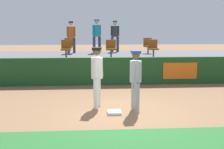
{
  "coord_description": "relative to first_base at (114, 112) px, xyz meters",
  "views": [
    {
      "loc": [
        -0.86,
        -8.49,
        2.59
      ],
      "look_at": [
        -0.22,
        0.83,
        1.0
      ],
      "focal_mm": 47.34,
      "sensor_mm": 36.0,
      "label": 1
    }
  ],
  "objects": [
    {
      "name": "first_base",
      "position": [
        0.0,
        0.0,
        0.0
      ],
      "size": [
        0.4,
        0.4,
        0.08
      ],
      "primitive_type": "cube",
      "color": "white",
      "rests_on": "ground_plane"
    },
    {
      "name": "bleacher_platform",
      "position": [
        0.22,
        6.84,
        0.48
      ],
      "size": [
        18.0,
        4.8,
        1.03
      ],
      "primitive_type": "cube",
      "color": "#59595E",
      "rests_on": "ground_plane"
    },
    {
      "name": "spectator_hooded",
      "position": [
        0.7,
        8.68,
        2.02
      ],
      "size": [
        0.49,
        0.37,
        1.77
      ],
      "rotation": [
        0.0,
        0.0,
        3.03
      ],
      "color": "#33384C",
      "rests_on": "bleacher_platform"
    },
    {
      "name": "seat_back_left",
      "position": [
        -1.86,
        7.51,
        1.47
      ],
      "size": [
        0.46,
        0.44,
        0.84
      ],
      "color": "#4C4C51",
      "rests_on": "bleacher_platform"
    },
    {
      "name": "spectator_casual",
      "position": [
        -1.76,
        8.07,
        1.99
      ],
      "size": [
        0.48,
        0.37,
        1.72
      ],
      "rotation": [
        0.0,
        0.0,
        3.29
      ],
      "color": "#33384C",
      "rests_on": "bleacher_platform"
    },
    {
      "name": "player_fielder_home",
      "position": [
        -0.48,
        0.74,
        1.05
      ],
      "size": [
        0.45,
        0.56,
        1.89
      ],
      "rotation": [
        0.0,
        0.0,
        -1.79
      ],
      "color": "white",
      "rests_on": "ground_plane"
    },
    {
      "name": "seat_front_left",
      "position": [
        -1.85,
        5.71,
        1.47
      ],
      "size": [
        0.47,
        0.44,
        0.84
      ],
      "color": "#4C4C51",
      "rests_on": "bleacher_platform"
    },
    {
      "name": "seat_front_right",
      "position": [
        2.32,
        5.71,
        1.46
      ],
      "size": [
        0.44,
        0.44,
        0.84
      ],
      "color": "#4C4C51",
      "rests_on": "bleacher_platform"
    },
    {
      "name": "spectator_capped",
      "position": [
        -0.36,
        8.17,
        2.05
      ],
      "size": [
        0.48,
        0.45,
        1.83
      ],
      "rotation": [
        0.0,
        0.0,
        3.54
      ],
      "color": "#33384C",
      "rests_on": "bleacher_platform"
    },
    {
      "name": "ground_plane",
      "position": [
        0.22,
        0.17,
        -0.04
      ],
      "size": [
        60.0,
        60.0,
        0.0
      ],
      "primitive_type": "plane",
      "color": "#846042"
    },
    {
      "name": "seat_back_right",
      "position": [
        2.4,
        7.51,
        1.46
      ],
      "size": [
        0.45,
        0.44,
        0.84
      ],
      "color": "#4C4C51",
      "rests_on": "bleacher_platform"
    },
    {
      "name": "player_runner_visitor",
      "position": [
        0.64,
        0.19,
        1.02
      ],
      "size": [
        0.4,
        0.51,
        1.83
      ],
      "rotation": [
        0.0,
        0.0,
        -1.42
      ],
      "color": "#9EA3AD",
      "rests_on": "ground_plane"
    },
    {
      "name": "field_wall",
      "position": [
        0.23,
        4.27,
        0.56
      ],
      "size": [
        18.0,
        0.26,
        1.19
      ],
      "color": "#19471E",
      "rests_on": "ground_plane"
    },
    {
      "name": "seat_front_center",
      "position": [
        0.27,
        5.71,
        1.47
      ],
      "size": [
        0.48,
        0.44,
        0.84
      ],
      "color": "#4C4C51",
      "rests_on": "bleacher_platform"
    }
  ]
}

